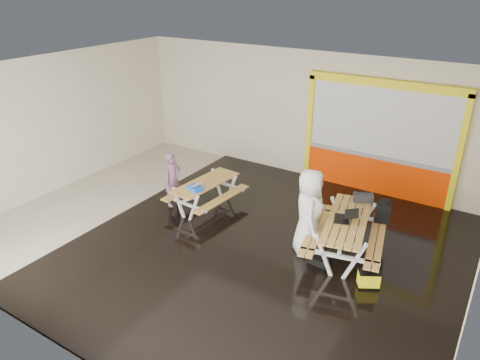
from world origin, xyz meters
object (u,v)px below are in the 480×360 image
Objects in this scene: fluke_bag at (369,279)px; blue_pouch at (195,188)px; dark_case at (319,260)px; laptop_right at (345,217)px; laptop_left at (194,186)px; backpack at (383,211)px; picnic_table_right at (346,228)px; toolbox at (363,197)px; person_right at (309,212)px; picnic_table_left at (206,188)px; person_left at (173,179)px.

blue_pouch is at bearing 174.44° from fluke_bag.
blue_pouch is 3.28m from dark_case.
laptop_left is at bearing -176.15° from laptop_right.
laptop_right is at bearing -119.23° from backpack.
laptop_right is at bearing -117.98° from picnic_table_right.
toolbox is 0.88× the size of backpack.
person_right reaches higher than dark_case.
laptop_right is (3.53, -0.18, 0.36)m from picnic_table_left.
laptop_right is 3.48m from blue_pouch.
person_left reaches higher than backpack.
backpack is at bearing 16.81° from blue_pouch.
person_right is 4.08× the size of toolbox.
blue_pouch is at bearing -174.06° from picnic_table_right.
blue_pouch reaches higher than picnic_table_left.
laptop_right is 0.96m from toolbox.
picnic_table_left is at bearing 56.05° from person_right.
picnic_table_right reaches higher than laptop_left.
picnic_table_right is 1.17m from fluke_bag.
toolbox is 1.98m from fluke_bag.
picnic_table_left is 2.89m from person_right.
toolbox is at bearing 12.37° from picnic_table_left.
person_right reaches higher than blue_pouch.
person_left is 4.44m from toolbox.
laptop_left is at bearing 64.43° from person_right.
backpack is at bearing -8.57° from toolbox.
picnic_table_left is at bearing 168.24° from fluke_bag.
toolbox is at bearing 19.89° from blue_pouch.
blue_pouch is (-3.47, -0.31, -0.14)m from laptop_right.
laptop_right is 1.44× the size of dark_case.
fluke_bag is (1.04, -0.21, 0.09)m from dark_case.
person_right reaches higher than picnic_table_right.
backpack reaches higher than picnic_table_right.
person_right reaches higher than fluke_bag.
dark_case is at bearing -101.48° from toolbox.
blue_pouch is at bearing 176.29° from dark_case.
picnic_table_left is 3.68m from toolbox.
laptop_right is at bearing -79.35° from person_left.
person_right is at bearing -7.21° from picnic_table_left.
dark_case is (3.30, -0.27, -0.66)m from laptop_left.
blue_pouch is 0.71× the size of toolbox.
blue_pouch is 0.83× the size of dark_case.
picnic_table_right is at bearing -78.59° from person_left.
picnic_table_left is at bearing -55.19° from person_left.
laptop_left reaches higher than fluke_bag.
picnic_table_left reaches higher than fluke_bag.
person_right is at bearing -81.80° from person_left.
backpack is at bearing -69.03° from person_left.
blue_pouch is at bearing -163.19° from backpack.
person_left is at bearing -165.11° from toolbox.
laptop_right is (-0.03, -0.06, 0.26)m from picnic_table_right.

